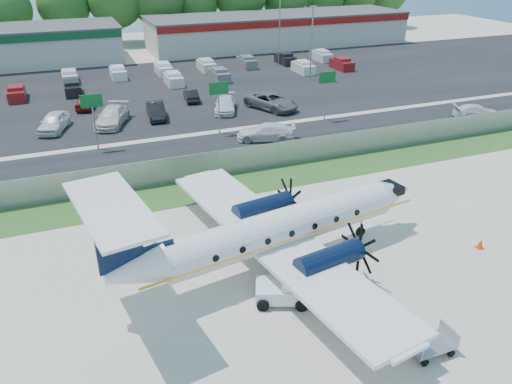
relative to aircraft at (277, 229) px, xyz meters
name	(u,v)px	position (x,y,z in m)	size (l,w,h in m)	color
ground	(297,277)	(0.60, -1.41, -2.33)	(170.00, 170.00, 0.00)	beige
grass_verge	(226,186)	(0.60, 10.59, -2.33)	(170.00, 4.00, 0.02)	#2D561E
access_road	(200,152)	(0.60, 17.59, -2.32)	(170.00, 8.00, 0.02)	black
parking_lot	(153,91)	(0.60, 38.59, -2.32)	(170.00, 32.00, 0.02)	black
perimeter_fence	(218,163)	(0.60, 12.59, -1.33)	(120.00, 0.06, 1.99)	gray
building_east	(278,30)	(26.60, 60.57, 0.30)	(44.40, 12.40, 5.24)	beige
sign_left	(92,109)	(-7.40, 21.49, 1.28)	(1.80, 0.26, 5.00)	gray
sign_mid	(219,96)	(3.60, 21.49, 1.28)	(1.80, 0.26, 5.00)	gray
sign_right	(327,84)	(14.60, 21.49, 1.28)	(1.80, 0.26, 5.00)	gray
light_pole_ne	(312,39)	(20.60, 36.59, 2.90)	(0.90, 0.35, 9.09)	gray
light_pole_se	(280,27)	(20.60, 46.59, 2.90)	(0.90, 0.35, 9.09)	gray
tree_line	(116,44)	(0.60, 72.59, -2.33)	(112.00, 6.00, 14.00)	#255619
aircraft	(277,229)	(0.00, 0.00, 0.00)	(19.78, 19.41, 6.04)	silver
pushback_tug	(284,289)	(-0.81, -2.85, -1.67)	(2.99, 2.64, 1.39)	silver
baggage_cart_far	(431,344)	(3.61, -8.41, -1.85)	(2.01, 1.24, 1.05)	gray
cone_nose	(480,244)	(11.77, -2.70, -2.05)	(0.43, 0.43, 0.60)	#E63B07
cone_starboard_wing	(230,237)	(-1.52, 3.36, -2.06)	(0.41, 0.41, 0.58)	#E63B07
road_car_mid	(266,140)	(6.93, 18.32, -2.33)	(2.12, 5.22, 1.52)	silver
road_car_east	(476,118)	(29.25, 16.41, -2.33)	(1.88, 4.63, 1.34)	silver
parked_car_a	(55,131)	(-10.75, 27.96, -2.33)	(1.99, 4.95, 1.69)	silver
parked_car_b	(113,125)	(-5.41, 27.75, -2.33)	(2.35, 5.78, 1.68)	beige
parked_car_c	(157,118)	(-1.02, 28.27, -2.33)	(1.66, 4.76, 1.57)	black
parked_car_d	(226,111)	(6.23, 27.86, -2.33)	(2.08, 5.10, 1.48)	silver
parked_car_e	(271,109)	(11.03, 26.81, -2.33)	(2.85, 6.18, 1.72)	#595B5E
parked_car_f	(87,108)	(-7.33, 34.28, -2.33)	(1.74, 4.32, 1.47)	maroon
parked_car_g	(191,101)	(3.85, 32.98, -2.33)	(1.38, 3.96, 1.30)	black
far_parking_rows	(146,82)	(0.60, 43.59, -2.33)	(56.00, 10.00, 1.60)	gray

